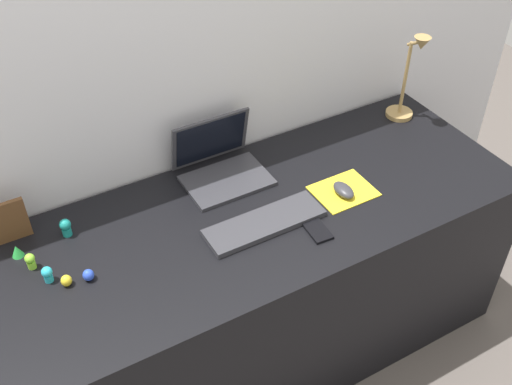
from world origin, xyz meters
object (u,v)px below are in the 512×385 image
Objects in this scene: toy_figurine_green at (17,251)px; toy_figurine_lime at (30,261)px; toy_figurine_teal at (66,227)px; cell_phone at (316,229)px; laptop at (219,162)px; mouse at (344,190)px; desk_lamp at (409,80)px; toy_figurine_yellow at (66,281)px; toy_figurine_blue at (88,275)px; keyboard at (265,223)px; picture_frame at (9,222)px; toy_figurine_cyan at (47,274)px.

toy_figurine_lime is at bearing -70.19° from toy_figurine_green.
cell_phone is at bearing -27.99° from toy_figurine_teal.
laptop is 2.34× the size of cell_phone.
desk_lamp is at bearing 29.03° from mouse.
mouse is 1.05m from toy_figurine_lime.
mouse is at bearing -4.07° from toy_figurine_yellow.
laptop is 3.12× the size of mouse.
toy_figurine_teal is (-0.00, 0.22, 0.02)m from toy_figurine_blue.
laptop is 8.16× the size of toy_figurine_yellow.
keyboard is 10.77× the size of toy_figurine_blue.
picture_frame is (-0.87, 0.45, 0.07)m from cell_phone.
desk_lamp reaches higher than toy_figurine_yellow.
toy_figurine_teal reaches higher than toy_figurine_cyan.
picture_frame is 4.08× the size of toy_figurine_yellow.
toy_figurine_yellow is at bearing 171.85° from cell_phone.
toy_figurine_cyan is at bearing -69.57° from toy_figurine_green.
desk_lamp is at bearing 0.48° from toy_figurine_green.
toy_figurine_lime is at bearing -146.99° from toy_figurine_teal.
cell_phone is 3.48× the size of toy_figurine_yellow.
keyboard is at bearing -161.36° from desk_lamp.
toy_figurine_teal is (-0.58, -0.04, -0.02)m from laptop.
cell_phone is 2.33× the size of toy_figurine_cyan.
toy_figurine_blue is at bearing 174.49° from keyboard.
mouse reaches higher than keyboard.
toy_figurine_teal is (-0.58, 0.28, 0.02)m from keyboard.
toy_figurine_yellow is (-0.06, 0.01, -0.00)m from toy_figurine_blue.
toy_figurine_cyan is (-0.82, 0.21, 0.02)m from cell_phone.
toy_figurine_lime is 0.09m from toy_figurine_cyan.
mouse and toy_figurine_blue have the same top height.
desk_lamp is 1.56m from picture_frame.
keyboard is at bearing 147.05° from cell_phone.
toy_figurine_lime reaches higher than toy_figurine_green.
toy_figurine_green is at bearing 160.52° from keyboard.
keyboard is 11.15× the size of toy_figurine_yellow.
picture_frame reaches higher than toy_figurine_green.
picture_frame reaches higher than cell_phone.
mouse is at bearing -44.81° from laptop.
picture_frame is 2.72× the size of toy_figurine_lime.
toy_figurine_cyan is at bearing -122.11° from toy_figurine_teal.
toy_figurine_teal is (0.11, 0.17, 0.00)m from toy_figurine_cyan.
toy_figurine_cyan is 0.86× the size of toy_figurine_teal.
keyboard is 0.70m from toy_figurine_cyan.
desk_lamp reaches higher than cell_phone.
toy_figurine_blue is (0.16, -0.29, -0.06)m from picture_frame.
toy_figurine_lime is (-1.54, -0.09, -0.15)m from desk_lamp.
toy_figurine_cyan is at bearing -78.05° from picture_frame.
mouse is 1.75× the size of toy_figurine_cyan.
picture_frame is 2.34× the size of toy_figurine_teal.
keyboard is 0.88m from desk_lamp.
toy_figurine_blue is 0.26m from toy_figurine_green.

